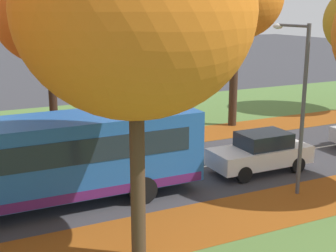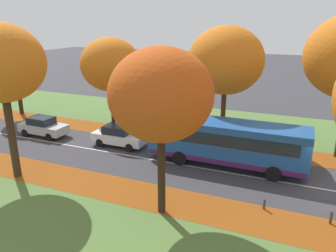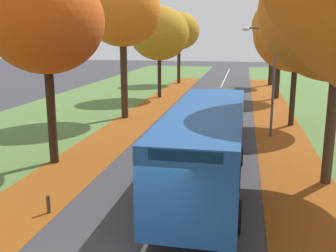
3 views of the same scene
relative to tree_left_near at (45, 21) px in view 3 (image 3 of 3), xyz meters
The scene contains 16 objects.
grass_verge_left 14.05m from the tree_left_near, 105.97° to the left, with size 12.00×90.00×0.01m, color #517538.
leaf_litter_left 8.73m from the tree_left_near, 79.77° to the left, with size 2.80×60.00×0.00m, color #8C4714.
leaf_litter_right 13.47m from the tree_left_near, 30.93° to the left, with size 2.80×60.00×0.00m, color #8C4714.
road_centre_line 14.76m from the tree_left_near, 64.86° to the left, with size 0.12×80.00×0.01m, color silver.
tree_left_near is the anchor object (origin of this frame).
tree_left_mid 10.02m from the tree_left_near, 88.78° to the left, with size 5.00×5.00×9.28m.
tree_left_far 19.41m from the tree_left_near, 88.15° to the left, with size 5.26×5.26×8.07m.
tree_left_distant 30.52m from the tree_left_near, 88.92° to the left, with size 4.71×4.71×8.16m.
tree_right_mid 14.78m from the tree_left_near, 41.02° to the left, with size 5.18×5.18×7.99m.
tree_right_far 23.52m from the tree_left_near, 61.89° to the left, with size 4.94×4.94×8.67m.
tree_right_distant 32.63m from the tree_left_near, 70.09° to the left, with size 4.02×4.02×8.79m.
bollard_third 7.84m from the tree_left_near, 65.26° to the right, with size 0.12×0.12×0.59m, color #4C3823.
streetlamp_right 11.65m from the tree_left_near, 34.67° to the left, with size 1.89×0.28×6.00m.
bus 8.33m from the tree_left_near, 13.98° to the right, with size 2.69×10.41×2.98m.
car_white_lead 11.16m from the tree_left_near, 43.18° to the left, with size 1.79×4.20×1.62m.
car_silver_following 16.28m from the tree_left_near, 64.04° to the left, with size 1.87×4.24×1.62m.
Camera 3 is at (2.39, -7.59, 5.50)m, focal length 42.00 mm.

